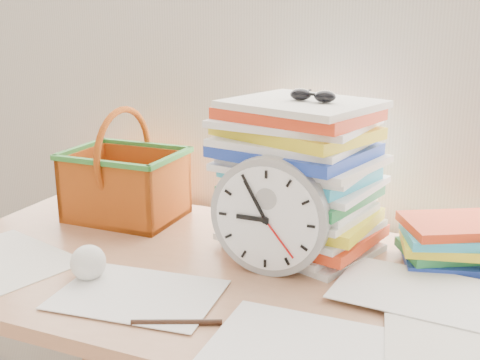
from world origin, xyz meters
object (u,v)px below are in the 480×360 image
at_px(paper_stack, 300,177).
at_px(clock, 271,215).
at_px(desk, 241,305).
at_px(book_stack, 450,243).
at_px(basket, 125,165).

height_order(paper_stack, clock, paper_stack).
distance_m(desk, clock, 0.21).
relative_size(desk, book_stack, 5.97).
relative_size(book_stack, basket, 0.83).
xyz_separation_m(desk, clock, (0.05, 0.03, 0.20)).
bearing_deg(basket, desk, -26.02).
relative_size(clock, basket, 0.87).
height_order(paper_stack, basket, paper_stack).
height_order(desk, book_stack, book_stack).
bearing_deg(paper_stack, desk, -111.58).
xyz_separation_m(book_stack, basket, (-0.79, -0.02, 0.09)).
distance_m(paper_stack, book_stack, 0.35).
distance_m(desk, paper_stack, 0.30).
bearing_deg(paper_stack, clock, -95.70).
bearing_deg(desk, basket, 154.45).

